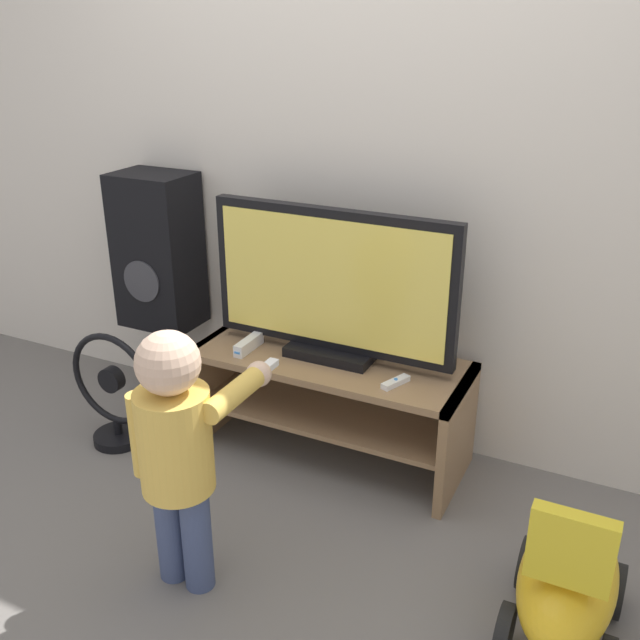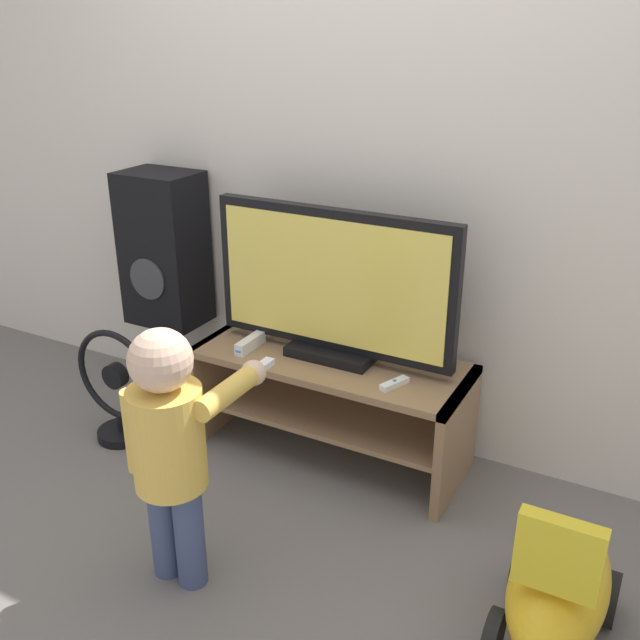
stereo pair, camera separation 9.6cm
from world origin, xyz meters
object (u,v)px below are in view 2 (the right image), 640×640
at_px(child, 171,439).
at_px(floor_fan, 117,391).
at_px(speaker_tower, 165,255).
at_px(remote_primary, 394,384).
at_px(ride_on_toy, 558,588).
at_px(television, 333,287).
at_px(game_console, 250,343).

relative_size(child, floor_fan, 1.74).
bearing_deg(child, speaker_tower, 129.79).
distance_m(remote_primary, ride_on_toy, 0.91).
distance_m(television, floor_fan, 1.08).
distance_m(game_console, speaker_tower, 0.68).
relative_size(child, ride_on_toy, 1.57).
height_order(remote_primary, speaker_tower, speaker_tower).
bearing_deg(game_console, child, -73.59).
xyz_separation_m(television, remote_primary, (0.32, -0.12, -0.29)).
xyz_separation_m(child, floor_fan, (-0.78, 0.55, -0.30)).
distance_m(speaker_tower, floor_fan, 0.66).
bearing_deg(speaker_tower, floor_fan, -83.06).
height_order(floor_fan, ride_on_toy, ride_on_toy).
relative_size(remote_primary, speaker_tower, 0.12).
height_order(game_console, ride_on_toy, ride_on_toy).
bearing_deg(ride_on_toy, child, -165.69).
bearing_deg(speaker_tower, television, -6.30).
xyz_separation_m(television, game_console, (-0.33, -0.10, -0.28)).
bearing_deg(television, speaker_tower, 173.70).
xyz_separation_m(television, floor_fan, (-0.88, -0.35, -0.53)).
distance_m(child, ride_on_toy, 1.23).
bearing_deg(game_console, remote_primary, -1.64).
distance_m(television, child, 0.93).
xyz_separation_m(remote_primary, ride_on_toy, (0.73, -0.48, -0.26)).
bearing_deg(child, game_console, 106.41).
xyz_separation_m(television, child, (-0.10, -0.90, -0.23)).
height_order(game_console, speaker_tower, speaker_tower).
height_order(television, game_console, television).
distance_m(remote_primary, speaker_tower, 1.30).
height_order(game_console, floor_fan, floor_fan).
height_order(game_console, child, child).
relative_size(television, remote_primary, 7.69).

